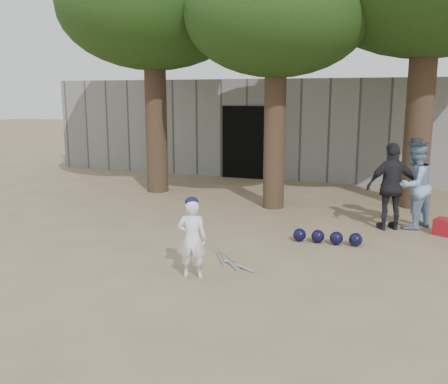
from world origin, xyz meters
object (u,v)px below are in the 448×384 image
at_px(spectator_dark, 392,187).
at_px(red_bag, 447,227).
at_px(spectator_blue, 414,185).
at_px(boy_player, 192,239).

height_order(spectator_dark, red_bag, spectator_dark).
distance_m(spectator_blue, red_bag, 0.98).
xyz_separation_m(spectator_blue, spectator_dark, (-0.39, -0.25, -0.01)).
height_order(boy_player, red_bag, boy_player).
bearing_deg(spectator_dark, spectator_blue, -173.48).
distance_m(boy_player, spectator_dark, 4.46).
bearing_deg(red_bag, spectator_blue, 152.82).
relative_size(spectator_blue, red_bag, 4.00).
relative_size(boy_player, red_bag, 2.70).
xyz_separation_m(boy_player, spectator_blue, (2.88, 3.94, 0.27)).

